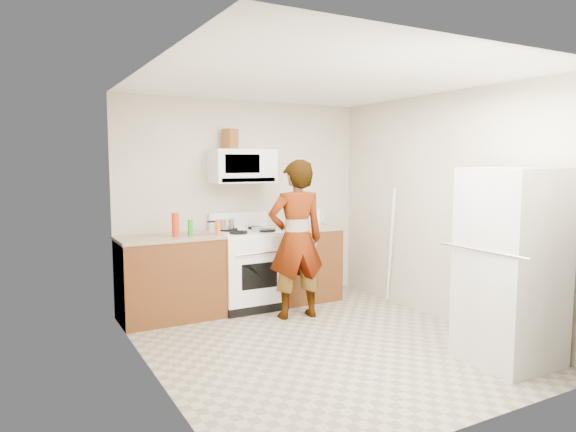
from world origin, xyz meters
TOP-DOWN VIEW (x-y plane):
  - floor at (0.00, 0.00)m, footprint 3.60×3.60m
  - back_wall at (0.00, 1.79)m, footprint 3.20×0.02m
  - right_wall at (1.59, 0.00)m, footprint 0.02×3.60m
  - cabinet_left at (-1.04, 1.49)m, footprint 1.12×0.62m
  - counter_left at (-1.04, 1.49)m, footprint 1.14×0.64m
  - cabinet_right at (0.68, 1.49)m, footprint 0.80×0.62m
  - counter_right at (0.68, 1.49)m, footprint 0.82×0.64m
  - gas_range at (-0.10, 1.48)m, footprint 0.76×0.65m
  - microwave at (-0.10, 1.61)m, footprint 0.76×0.38m
  - person at (0.21, 0.86)m, footprint 0.70×0.52m
  - fridge at (1.19, -1.17)m, footprint 0.72×0.72m
  - kettle at (0.90, 1.59)m, footprint 0.22×0.22m
  - jug at (-0.24, 1.65)m, footprint 0.18×0.18m
  - saucepan at (-0.31, 1.64)m, footprint 0.27×0.27m
  - tray at (0.07, 1.38)m, footprint 0.26×0.18m
  - bottle_spray at (-1.00, 1.40)m, footprint 0.10×0.10m
  - bottle_hot_sauce at (-0.54, 1.30)m, footprint 0.07×0.07m
  - bottle_green_cap at (-0.84, 1.36)m, footprint 0.07×0.07m
  - pot_lid at (-0.67, 1.42)m, footprint 0.30×0.30m
  - broom at (1.52, 0.79)m, footprint 0.17×0.29m

SIDE VIEW (x-z plane):
  - floor at x=0.00m, z-range 0.00..0.00m
  - cabinet_left at x=-1.04m, z-range 0.00..0.90m
  - cabinet_right at x=0.68m, z-range 0.00..0.90m
  - gas_range at x=-0.10m, z-range -0.08..1.05m
  - broom at x=1.52m, z-range 0.01..1.45m
  - fridge at x=1.19m, z-range 0.00..1.70m
  - person at x=0.21m, z-range 0.00..1.78m
  - counter_left at x=-1.04m, z-range 0.90..0.93m
  - counter_right at x=0.68m, z-range 0.90..0.93m
  - pot_lid at x=-0.67m, z-range 0.94..0.95m
  - tray at x=0.07m, z-range 0.93..0.98m
  - saucepan at x=-0.31m, z-range 0.95..1.07m
  - bottle_hot_sauce at x=-0.54m, z-range 0.94..1.10m
  - bottle_green_cap at x=-0.84m, z-range 0.94..1.12m
  - kettle at x=0.90m, z-range 0.94..1.14m
  - bottle_spray at x=-1.00m, z-range 0.94..1.20m
  - back_wall at x=0.00m, z-range 0.00..2.50m
  - right_wall at x=1.59m, z-range 0.00..2.50m
  - microwave at x=-0.10m, z-range 1.50..1.90m
  - jug at x=-0.24m, z-range 1.90..2.14m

